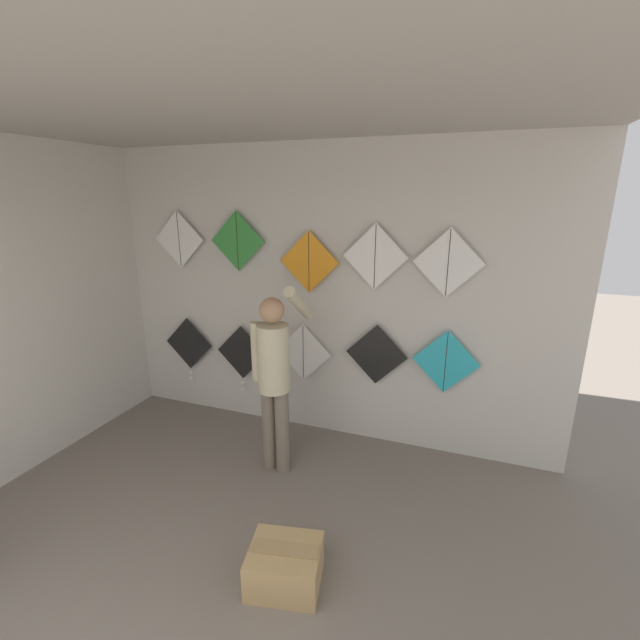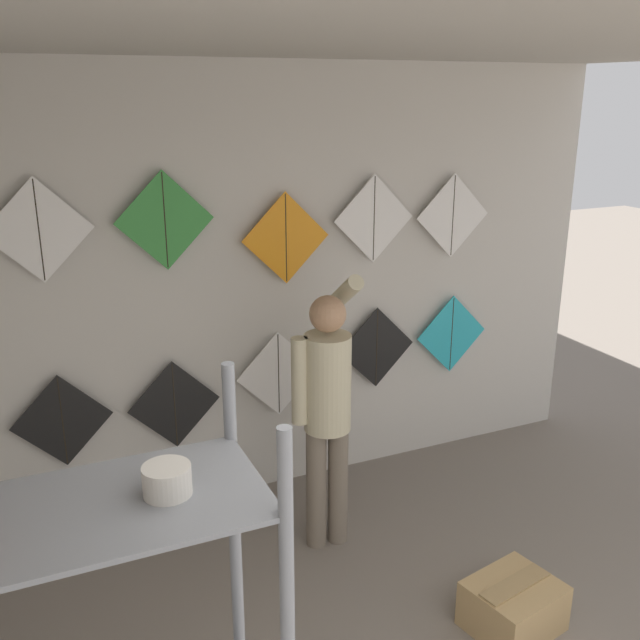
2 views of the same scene
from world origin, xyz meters
name	(u,v)px [view 1 (image 1 of 2)]	position (x,y,z in m)	size (l,w,h in m)	color
back_panel	(306,295)	(0.00, 3.69, 1.40)	(4.83, 0.06, 2.80)	beige
ceiling_slab	(161,91)	(0.00, 1.83, 2.82)	(4.83, 4.46, 0.04)	#A8A399
shopkeeper	(274,370)	(0.03, 2.90, 0.93)	(0.42, 0.56, 1.66)	#726656
cardboard_box	(285,566)	(0.59, 1.84, 0.13)	(0.50, 0.45, 0.26)	tan
kite_0	(189,346)	(-1.36, 3.60, 0.74)	(0.58, 0.04, 0.72)	black
kite_1	(242,355)	(-0.70, 3.60, 0.72)	(0.58, 0.04, 0.72)	black
kite_2	(303,352)	(0.00, 3.60, 0.84)	(0.58, 0.01, 0.58)	white
kite_3	(376,355)	(0.73, 3.60, 0.91)	(0.58, 0.01, 0.58)	black
kite_4	(446,362)	(1.35, 3.60, 0.92)	(0.58, 0.01, 0.58)	#28B2C6
kite_5	(179,239)	(-1.36, 3.60, 1.90)	(0.58, 0.01, 0.58)	white
kite_6	(237,241)	(-0.68, 3.60, 1.90)	(0.58, 0.01, 0.58)	#338C38
kite_7	(309,262)	(0.07, 3.60, 1.74)	(0.58, 0.01, 0.58)	orange
kite_8	(375,257)	(0.69, 3.60, 1.82)	(0.58, 0.01, 0.58)	white
kite_9	(448,263)	(1.31, 3.60, 1.79)	(0.58, 0.01, 0.58)	white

